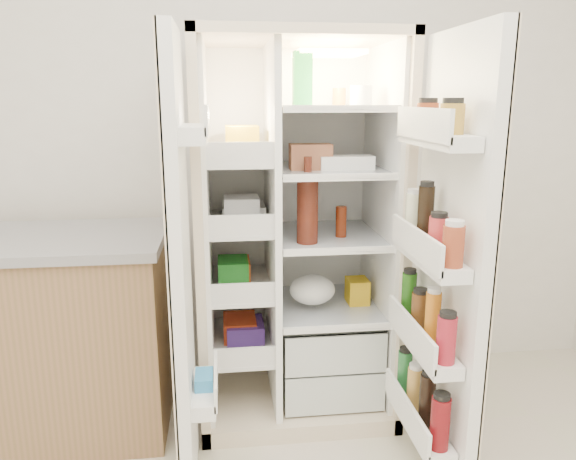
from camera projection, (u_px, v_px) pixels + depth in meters
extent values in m
cube|color=white|center=(248.00, 132.00, 2.86)|extent=(4.00, 0.02, 2.70)
cube|color=beige|center=(287.00, 218.00, 2.92)|extent=(0.92, 0.04, 1.80)
cube|color=beige|center=(202.00, 235.00, 2.55)|extent=(0.04, 0.70, 1.80)
cube|color=beige|center=(385.00, 230.00, 2.65)|extent=(0.04, 0.70, 1.80)
cube|color=beige|center=(296.00, 38.00, 2.39)|extent=(0.92, 0.70, 0.04)
cube|color=beige|center=(295.00, 394.00, 2.80)|extent=(0.92, 0.70, 0.08)
cube|color=white|center=(288.00, 215.00, 2.88)|extent=(0.84, 0.02, 1.68)
cube|color=white|center=(208.00, 231.00, 2.55)|extent=(0.02, 0.62, 1.68)
cube|color=white|center=(379.00, 226.00, 2.64)|extent=(0.02, 0.62, 1.68)
cube|color=white|center=(272.00, 229.00, 2.58)|extent=(0.03, 0.62, 1.68)
cube|color=silver|center=(325.00, 369.00, 2.76)|extent=(0.47, 0.52, 0.19)
cube|color=silver|center=(326.00, 332.00, 2.72)|extent=(0.47, 0.52, 0.19)
cube|color=#FFD18C|center=(328.00, 53.00, 2.47)|extent=(0.30, 0.30, 0.02)
cube|color=silver|center=(242.00, 341.00, 2.70)|extent=(0.28, 0.58, 0.02)
cube|color=silver|center=(240.00, 284.00, 2.63)|extent=(0.28, 0.58, 0.02)
cube|color=silver|center=(239.00, 223.00, 2.56)|extent=(0.28, 0.58, 0.02)
cube|color=silver|center=(238.00, 159.00, 2.48)|extent=(0.28, 0.58, 0.02)
cube|color=silver|center=(326.00, 305.00, 2.71)|extent=(0.49, 0.58, 0.01)
cube|color=silver|center=(327.00, 235.00, 2.62)|extent=(0.49, 0.58, 0.01)
cube|color=silver|center=(328.00, 169.00, 2.55)|extent=(0.49, 0.58, 0.02)
cube|color=silver|center=(329.00, 108.00, 2.48)|extent=(0.49, 0.58, 0.02)
cube|color=red|center=(241.00, 330.00, 2.68)|extent=(0.16, 0.20, 0.10)
cube|color=#248627|center=(240.00, 270.00, 2.61)|extent=(0.14, 0.18, 0.12)
cube|color=silver|center=(239.00, 214.00, 2.54)|extent=(0.20, 0.22, 0.07)
cube|color=gold|center=(237.00, 142.00, 2.47)|extent=(0.15, 0.16, 0.14)
cube|color=#563193|center=(242.00, 331.00, 2.68)|extent=(0.18, 0.20, 0.09)
cube|color=#F8602B|center=(240.00, 272.00, 2.61)|extent=(0.14, 0.18, 0.10)
cube|color=silver|center=(239.00, 209.00, 2.54)|extent=(0.16, 0.16, 0.12)
sphere|color=orange|center=(303.00, 389.00, 2.69)|extent=(0.07, 0.07, 0.07)
sphere|color=orange|center=(320.00, 384.00, 2.74)|extent=(0.07, 0.07, 0.07)
sphere|color=orange|center=(341.00, 387.00, 2.71)|extent=(0.07, 0.07, 0.07)
sphere|color=orange|center=(309.00, 375.00, 2.83)|extent=(0.07, 0.07, 0.07)
sphere|color=orange|center=(329.00, 375.00, 2.82)|extent=(0.07, 0.07, 0.07)
sphere|color=orange|center=(349.00, 378.00, 2.79)|extent=(0.07, 0.07, 0.07)
ellipsoid|color=#3B7226|center=(325.00, 328.00, 2.73)|extent=(0.26, 0.24, 0.11)
cylinder|color=#4A1A0F|center=(307.00, 210.00, 2.42)|extent=(0.10, 0.10, 0.30)
cylinder|color=#651F0B|center=(341.00, 222.00, 2.55)|extent=(0.05, 0.05, 0.14)
cube|color=green|center=(302.00, 79.00, 2.38)|extent=(0.08, 0.08, 0.23)
cylinder|color=white|center=(361.00, 96.00, 2.43)|extent=(0.10, 0.10, 0.09)
cylinder|color=#A96A27|center=(339.00, 97.00, 2.56)|extent=(0.06, 0.06, 0.08)
cube|color=white|center=(346.00, 162.00, 2.47)|extent=(0.25, 0.10, 0.06)
cube|color=#A05E40|center=(310.00, 157.00, 2.46)|extent=(0.19, 0.10, 0.11)
ellipsoid|color=silver|center=(312.00, 295.00, 2.62)|extent=(0.22, 0.20, 0.14)
cube|color=yellow|center=(357.00, 291.00, 2.71)|extent=(0.10, 0.12, 0.12)
cube|color=white|center=(181.00, 271.00, 2.01)|extent=(0.05, 0.40, 1.72)
cube|color=beige|center=(174.00, 272.00, 2.01)|extent=(0.01, 0.40, 1.72)
cube|color=white|center=(205.00, 392.00, 2.13)|extent=(0.09, 0.32, 0.06)
cube|color=white|center=(194.00, 134.00, 1.90)|extent=(0.09, 0.32, 0.06)
cube|color=#338CCC|center=(204.00, 385.00, 2.13)|extent=(0.07, 0.12, 0.10)
cube|color=white|center=(450.00, 269.00, 2.04)|extent=(0.05, 0.58, 1.72)
cube|color=beige|center=(456.00, 268.00, 2.04)|extent=(0.01, 0.58, 1.72)
cube|color=white|center=(419.00, 422.00, 2.18)|extent=(0.11, 0.50, 0.05)
cube|color=white|center=(424.00, 344.00, 2.10)|extent=(0.11, 0.50, 0.05)
cube|color=white|center=(429.00, 257.00, 2.02)|extent=(0.11, 0.50, 0.05)
cube|color=white|center=(436.00, 139.00, 1.92)|extent=(0.11, 0.50, 0.05)
cylinder|color=maroon|center=(440.00, 423.00, 1.96)|extent=(0.07, 0.07, 0.20)
cylinder|color=black|center=(427.00, 401.00, 2.08)|extent=(0.06, 0.06, 0.22)
cylinder|color=#C28F40|center=(415.00, 389.00, 2.21)|extent=(0.06, 0.06, 0.18)
cylinder|color=#267335|center=(405.00, 372.00, 2.33)|extent=(0.06, 0.06, 0.19)
cylinder|color=maroon|center=(446.00, 340.00, 1.88)|extent=(0.07, 0.07, 0.17)
cylinder|color=orange|center=(432.00, 319.00, 2.00)|extent=(0.06, 0.06, 0.21)
cylinder|color=#593416|center=(420.00, 312.00, 2.13)|extent=(0.07, 0.07, 0.16)
cylinder|color=#205914|center=(409.00, 296.00, 2.25)|extent=(0.06, 0.06, 0.20)
cylinder|color=#943A20|center=(453.00, 246.00, 1.80)|extent=(0.07, 0.07, 0.14)
cylinder|color=red|center=(438.00, 236.00, 1.93)|extent=(0.07, 0.07, 0.14)
cylinder|color=black|center=(425.00, 216.00, 2.04)|extent=(0.06, 0.06, 0.23)
cylinder|color=#E6E9C0|center=(413.00, 216.00, 2.17)|extent=(0.06, 0.06, 0.18)
cylinder|color=#A67B29|center=(452.00, 119.00, 1.78)|extent=(0.08, 0.08, 0.10)
cylinder|color=#8E3819|center=(427.00, 117.00, 2.00)|extent=(0.08, 0.08, 0.10)
cube|color=#8C6446|center=(29.00, 339.00, 2.51)|extent=(1.24, 0.64, 0.89)
cube|color=gray|center=(17.00, 241.00, 2.40)|extent=(1.28, 0.68, 0.04)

